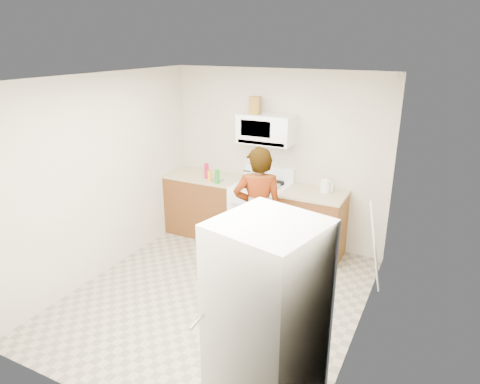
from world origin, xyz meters
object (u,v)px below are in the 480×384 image
Objects in this scene: kettle at (325,187)px; gas_range at (261,214)px; fridge at (267,328)px; saucepan at (257,175)px; person at (258,213)px; microwave at (266,129)px.

gas_range is at bearing -177.98° from kettle.
saucepan is (-1.43, 2.96, 0.16)m from fridge.
person is 2.27m from fridge.
gas_range is 7.09× the size of kettle.
gas_range is 5.65× the size of saucepan.
person is 1.05m from kettle.
fridge is (1.29, -2.80, 0.36)m from gas_range.
fridge reaches higher than gas_range.
fridge is at bearing 91.23° from person.
kettle is at bearing 111.03° from fridge.
gas_range reaches higher than saucepan.
microwave is 0.45× the size of person.
person reaches higher than saucepan.
microwave is 4.77× the size of kettle.
fridge is (1.00, -2.04, 0.01)m from person.
gas_range is 1.22m from microwave.
gas_range is 1.49× the size of microwave.
gas_range reaches higher than kettle.
person is at bearing -71.83° from microwave.
microwave reaches higher than gas_range.
microwave is 0.71m from saucepan.
gas_range is 0.67× the size of person.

